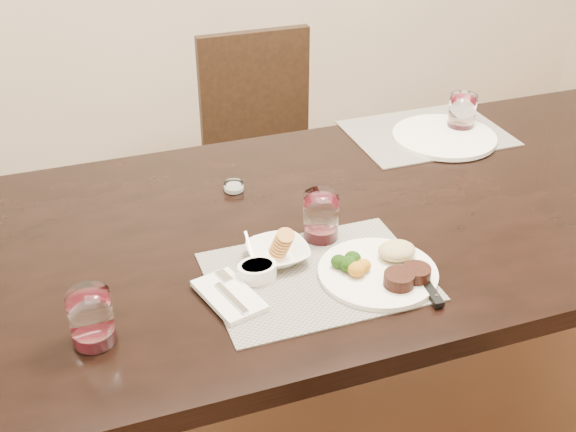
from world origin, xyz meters
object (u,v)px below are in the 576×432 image
object	(u,v)px
chair_far	(264,144)
dinner_plate	(384,269)
wine_glass_near	(321,218)
far_plate	(444,137)
cracker_bowl	(278,252)
steak_knife	(423,283)

from	to	relation	value
chair_far	dinner_plate	bearing A→B (deg)	-95.39
wine_glass_near	chair_far	bearing A→B (deg)	79.62
dinner_plate	far_plate	bearing A→B (deg)	29.52
cracker_bowl	far_plate	bearing A→B (deg)	32.45
dinner_plate	wine_glass_near	world-z (taller)	wine_glass_near
dinner_plate	steak_knife	distance (m)	0.09
wine_glass_near	far_plate	xyz separation A→B (m)	(0.54, 0.37, -0.04)
far_plate	cracker_bowl	bearing A→B (deg)	-147.55
wine_glass_near	cracker_bowl	bearing A→B (deg)	-156.70
dinner_plate	wine_glass_near	distance (m)	0.20
dinner_plate	steak_knife	bearing A→B (deg)	-66.04
steak_knife	far_plate	xyz separation A→B (m)	(0.41, 0.62, 0.00)
wine_glass_near	far_plate	distance (m)	0.66
dinner_plate	wine_glass_near	bearing A→B (deg)	91.23
dinner_plate	chair_far	bearing A→B (deg)	64.44
steak_knife	cracker_bowl	world-z (taller)	cracker_bowl
wine_glass_near	far_plate	world-z (taller)	wine_glass_near
wine_glass_near	dinner_plate	bearing A→B (deg)	-68.59
steak_knife	far_plate	world-z (taller)	same
steak_knife	chair_far	bearing A→B (deg)	93.53
chair_far	cracker_bowl	world-z (taller)	chair_far
chair_far	dinner_plate	size ratio (longest dim) A/B	3.46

